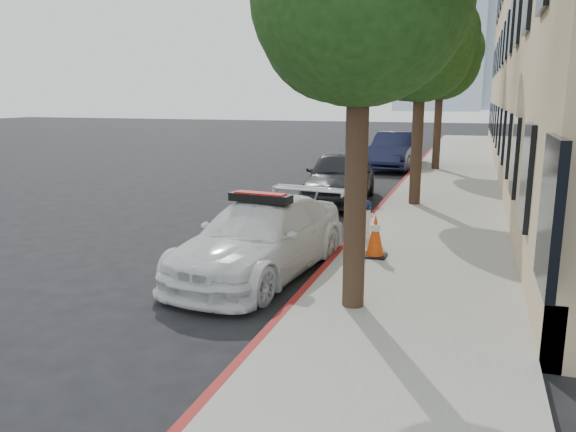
# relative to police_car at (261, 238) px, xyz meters

# --- Properties ---
(ground) EXTENTS (120.00, 120.00, 0.00)m
(ground) POSITION_rel_police_car_xyz_m (-1.00, 0.64, -0.64)
(ground) COLOR black
(ground) RESTS_ON ground
(sidewalk) EXTENTS (3.20, 50.00, 0.15)m
(sidewalk) POSITION_rel_police_car_xyz_m (2.60, 10.64, -0.56)
(sidewalk) COLOR gray
(sidewalk) RESTS_ON ground
(curb_strip) EXTENTS (0.12, 50.00, 0.15)m
(curb_strip) POSITION_rel_police_car_xyz_m (1.06, 10.64, -0.56)
(curb_strip) COLOR maroon
(curb_strip) RESTS_ON ground
(tower_right) EXTENTS (14.00, 14.00, 44.00)m
(tower_right) POSITION_rel_police_car_xyz_m (8.00, 135.64, 21.36)
(tower_right) COLOR #9EA8B7
(tower_right) RESTS_ON ground
(tree_mid) EXTENTS (2.77, 2.64, 5.43)m
(tree_mid) POSITION_rel_police_car_xyz_m (1.92, 6.62, 3.52)
(tree_mid) COLOR black
(tree_mid) RESTS_ON sidewalk
(tree_far) EXTENTS (3.10, 3.00, 5.81)m
(tree_far) POSITION_rel_police_car_xyz_m (1.93, 14.62, 3.75)
(tree_far) COLOR black
(tree_far) RESTS_ON sidewalk
(police_car) EXTENTS (2.30, 4.56, 1.42)m
(police_car) POSITION_rel_police_car_xyz_m (0.00, 0.00, 0.00)
(police_car) COLOR white
(police_car) RESTS_ON ground
(parked_car_mid) EXTENTS (2.26, 4.63, 1.52)m
(parked_car_mid) POSITION_rel_police_car_xyz_m (-0.27, 7.02, 0.12)
(parked_car_mid) COLOR black
(parked_car_mid) RESTS_ON ground
(parked_car_far) EXTENTS (1.87, 4.75, 1.54)m
(parked_car_far) POSITION_rel_police_car_xyz_m (0.20, 15.20, 0.13)
(parked_car_far) COLOR #161A38
(parked_car_far) RESTS_ON ground
(fire_hydrant) EXTENTS (0.35, 0.32, 0.82)m
(fire_hydrant) POSITION_rel_police_car_xyz_m (1.35, 2.32, -0.09)
(fire_hydrant) COLOR white
(fire_hydrant) RESTS_ON sidewalk
(traffic_cone) EXTENTS (0.42, 0.42, 0.79)m
(traffic_cone) POSITION_rel_police_car_xyz_m (1.77, 1.15, -0.10)
(traffic_cone) COLOR black
(traffic_cone) RESTS_ON sidewalk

